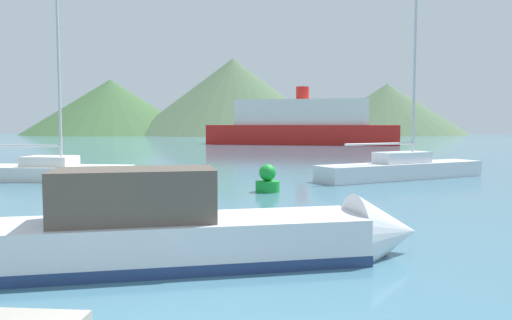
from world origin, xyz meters
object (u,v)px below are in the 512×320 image
object	(u,v)px
sailboat_inner	(402,168)
buoy_marker	(268,180)
sailboat_middle	(50,171)
ferry_distant	(302,125)
motorboat_near	(201,235)

from	to	relation	value
sailboat_inner	buoy_marker	xyz separation A→B (m)	(-5.88, -4.91, -0.07)
sailboat_middle	ferry_distant	bearing A→B (deg)	74.23
ferry_distant	buoy_marker	world-z (taller)	ferry_distant
motorboat_near	sailboat_middle	size ratio (longest dim) A/B	1.08
sailboat_inner	buoy_marker	bearing A→B (deg)	-172.20
motorboat_near	sailboat_inner	xyz separation A→B (m)	(6.52, 14.48, -0.03)
motorboat_near	sailboat_middle	world-z (taller)	sailboat_middle
sailboat_middle	ferry_distant	distance (m)	41.84
motorboat_near	ferry_distant	distance (m)	52.86
sailboat_middle	sailboat_inner	bearing A→B (deg)	7.06
buoy_marker	sailboat_middle	bearing A→B (deg)	162.86
motorboat_near	sailboat_inner	world-z (taller)	sailboat_inner
sailboat_inner	sailboat_middle	bearing A→B (deg)	154.61
motorboat_near	buoy_marker	distance (m)	9.59
motorboat_near	buoy_marker	xyz separation A→B (m)	(0.64, 9.57, -0.11)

